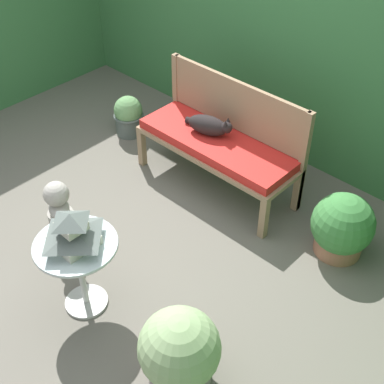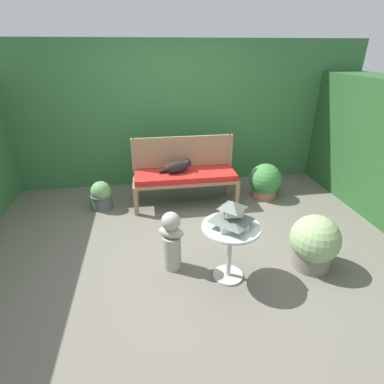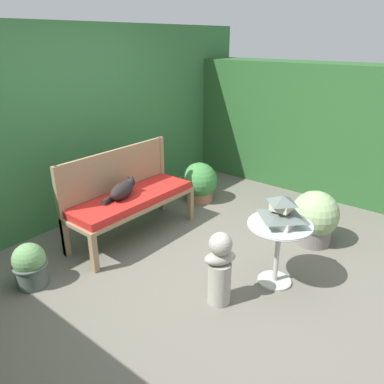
% 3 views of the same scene
% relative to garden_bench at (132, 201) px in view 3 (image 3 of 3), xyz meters
% --- Properties ---
extents(ground, '(30.00, 30.00, 0.00)m').
position_rel_garden_bench_xyz_m(ground, '(-0.11, -1.04, -0.43)').
color(ground, '#666056').
extents(foliage_hedge_back, '(6.40, 0.72, 2.27)m').
position_rel_garden_bench_xyz_m(foliage_hedge_back, '(-0.11, 1.22, 0.71)').
color(foliage_hedge_back, '#38703D').
rests_on(foliage_hedge_back, ground).
extents(foliage_hedge_right, '(0.70, 3.50, 1.79)m').
position_rel_garden_bench_xyz_m(foliage_hedge_right, '(2.74, -0.89, 0.47)').
color(foliage_hedge_right, '#285628').
rests_on(foliage_hedge_right, ground).
extents(garden_bench, '(1.51, 0.53, 0.51)m').
position_rel_garden_bench_xyz_m(garden_bench, '(0.00, 0.00, 0.00)').
color(garden_bench, '#937556').
rests_on(garden_bench, ground).
extents(bench_backrest, '(1.51, 0.06, 0.97)m').
position_rel_garden_bench_xyz_m(bench_backrest, '(0.00, 0.25, 0.26)').
color(bench_backrest, '#937556').
rests_on(bench_backrest, ground).
extents(cat, '(0.49, 0.27, 0.20)m').
position_rel_garden_bench_xyz_m(cat, '(-0.11, 0.02, 0.16)').
color(cat, black).
rests_on(cat, garden_bench).
extents(patio_table, '(0.57, 0.57, 0.61)m').
position_rel_garden_bench_xyz_m(patio_table, '(0.22, -1.66, 0.05)').
color(patio_table, '#B7B7B2').
rests_on(patio_table, ground).
extents(pagoda_birdhouse, '(0.35, 0.35, 0.26)m').
position_rel_garden_bench_xyz_m(pagoda_birdhouse, '(0.22, -1.66, 0.29)').
color(pagoda_birdhouse, beige).
rests_on(pagoda_birdhouse, patio_table).
extents(garden_bust, '(0.31, 0.27, 0.66)m').
position_rel_garden_bench_xyz_m(garden_bust, '(-0.34, -1.42, -0.09)').
color(garden_bust, '#A39E93').
rests_on(garden_bust, ground).
extents(potted_plant_path_edge, '(0.51, 0.51, 0.60)m').
position_rel_garden_bench_xyz_m(potted_plant_path_edge, '(1.14, -1.63, -0.14)').
color(potted_plant_path_edge, slate).
rests_on(potted_plant_path_edge, ground).
extents(potted_plant_table_far, '(0.31, 0.31, 0.42)m').
position_rel_garden_bench_xyz_m(potted_plant_table_far, '(-1.22, 0.04, -0.22)').
color(potted_plant_table_far, '#4C5651').
rests_on(potted_plant_table_far, ground).
extents(potted_plant_bench_left, '(0.49, 0.49, 0.54)m').
position_rel_garden_bench_xyz_m(potted_plant_bench_left, '(1.26, 0.05, -0.18)').
color(potted_plant_bench_left, '#9E664C').
rests_on(potted_plant_bench_left, ground).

